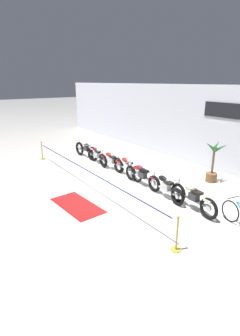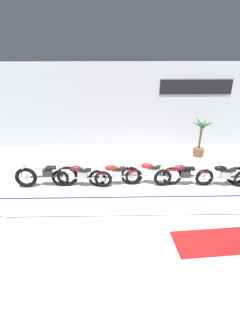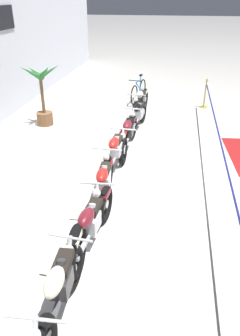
# 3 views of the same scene
# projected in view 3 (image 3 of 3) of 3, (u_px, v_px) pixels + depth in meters

# --- Properties ---
(ground_plane) EXTENTS (120.00, 120.00, 0.00)m
(ground_plane) POSITION_uv_depth(u_px,v_px,m) (146.00, 174.00, 7.63)
(ground_plane) COLOR silver
(motorcycle_cream_0) EXTENTS (2.40, 0.62, 0.99)m
(motorcycle_cream_0) POSITION_uv_depth(u_px,v_px,m) (61.00, 291.00, 4.05)
(motorcycle_cream_0) COLOR black
(motorcycle_cream_0) RESTS_ON ground
(motorcycle_maroon_1) EXTENTS (2.34, 0.62, 0.92)m
(motorcycle_maroon_1) POSITION_uv_depth(u_px,v_px,m) (90.00, 227.00, 5.20)
(motorcycle_maroon_1) COLOR black
(motorcycle_maroon_1) RESTS_ON ground
(motorcycle_red_2) EXTENTS (2.10, 0.62, 0.92)m
(motorcycle_red_2) POSITION_uv_depth(u_px,v_px,m) (104.00, 185.00, 6.34)
(motorcycle_red_2) COLOR black
(motorcycle_red_2) RESTS_ON ground
(motorcycle_red_3) EXTENTS (2.37, 0.62, 0.96)m
(motorcycle_red_3) POSITION_uv_depth(u_px,v_px,m) (116.00, 153.00, 7.53)
(motorcycle_red_3) COLOR black
(motorcycle_red_3) RESTS_ON ground
(motorcycle_maroon_4) EXTENTS (2.31, 0.62, 0.93)m
(motorcycle_maroon_4) POSITION_uv_depth(u_px,v_px,m) (128.00, 134.00, 8.61)
(motorcycle_maroon_4) COLOR black
(motorcycle_maroon_4) RESTS_ON ground
(motorcycle_black_5) EXTENTS (2.10, 0.62, 0.91)m
(motorcycle_black_5) POSITION_uv_depth(u_px,v_px,m) (138.00, 115.00, 9.91)
(motorcycle_black_5) COLOR black
(motorcycle_black_5) RESTS_ON ground
(motorcycle_cream_6) EXTENTS (2.23, 0.62, 0.95)m
(motorcycle_cream_6) POSITION_uv_depth(u_px,v_px,m) (140.00, 102.00, 11.03)
(motorcycle_cream_6) COLOR black
(motorcycle_cream_6) RESTS_ON ground
(bicycle) EXTENTS (1.72, 0.52, 0.97)m
(bicycle) POSITION_uv_depth(u_px,v_px,m) (139.00, 91.00, 12.63)
(bicycle) COLOR black
(bicycle) RESTS_ON ground
(potted_palm_left_of_row) EXTENTS (0.99, 1.10, 1.91)m
(potted_palm_left_of_row) POSITION_uv_depth(u_px,v_px,m) (43.00, 97.00, 10.11)
(potted_palm_left_of_row) COLOR brown
(potted_palm_left_of_row) RESTS_ON ground
(stanchion_far_left) EXTENTS (10.52, 0.28, 1.05)m
(stanchion_far_left) POSITION_uv_depth(u_px,v_px,m) (227.00, 181.00, 5.90)
(stanchion_far_left) COLOR gold
(stanchion_far_left) RESTS_ON ground
(stanchion_mid_left) EXTENTS (0.28, 0.28, 1.05)m
(stanchion_mid_left) POSITION_uv_depth(u_px,v_px,m) (205.00, 98.00, 11.92)
(stanchion_mid_left) COLOR gold
(stanchion_mid_left) RESTS_ON ground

